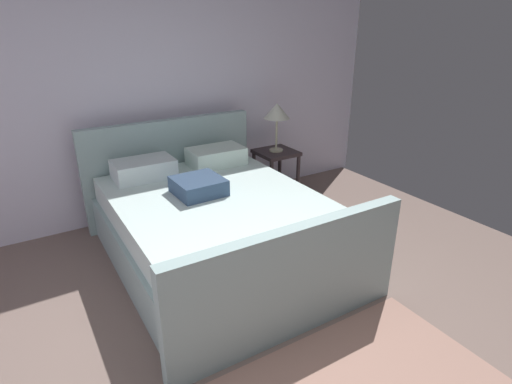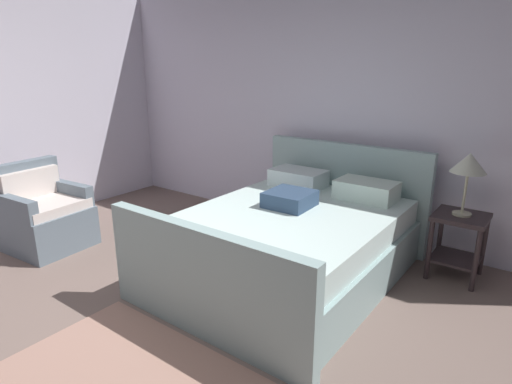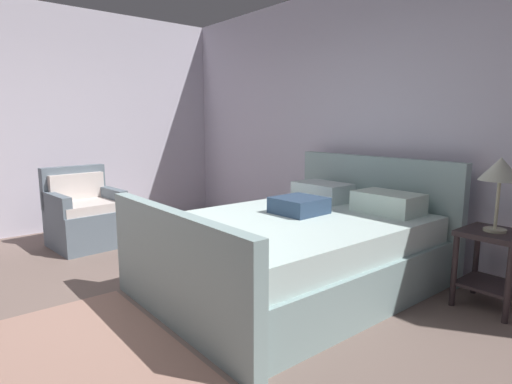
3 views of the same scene
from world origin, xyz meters
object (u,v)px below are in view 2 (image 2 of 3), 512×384
object	(u,v)px
bed	(291,240)
armchair	(44,215)
table_lamp_right	(469,165)
nightstand_right	(458,236)

from	to	relation	value
bed	armchair	world-z (taller)	bed
table_lamp_right	armchair	distance (m)	4.17
bed	nightstand_right	bearing A→B (deg)	34.92
bed	armchair	distance (m)	2.63
bed	nightstand_right	size ratio (longest dim) A/B	3.90
nightstand_right	armchair	bearing A→B (deg)	-153.38
armchair	table_lamp_right	bearing A→B (deg)	26.62
bed	nightstand_right	xyz separation A→B (m)	(1.23, 0.86, 0.06)
bed	table_lamp_right	size ratio (longest dim) A/B	4.21
nightstand_right	table_lamp_right	bearing A→B (deg)	63.43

